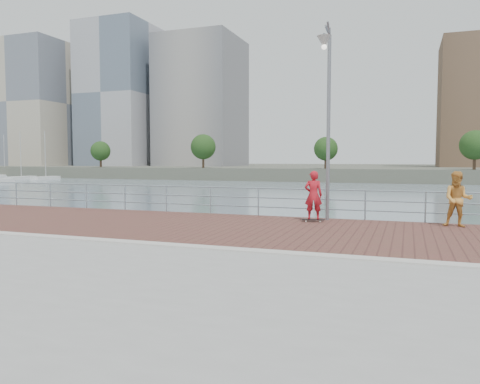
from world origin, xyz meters
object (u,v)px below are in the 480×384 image
(skateboarder, at_px, (313,195))
(bystander, at_px, (458,199))
(guardrail, at_px, (284,199))
(street_lamp, at_px, (327,87))

(skateboarder, height_order, bystander, bystander)
(guardrail, height_order, skateboarder, skateboarder)
(guardrail, height_order, street_lamp, street_lamp)
(guardrail, relative_size, street_lamp, 5.83)
(street_lamp, relative_size, skateboarder, 3.88)
(guardrail, relative_size, bystander, 21.37)
(bystander, bearing_deg, guardrail, 178.84)
(guardrail, xyz_separation_m, bystander, (6.08, -0.85, 0.24))
(street_lamp, relative_size, bystander, 3.67)
(guardrail, distance_m, skateboarder, 1.84)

